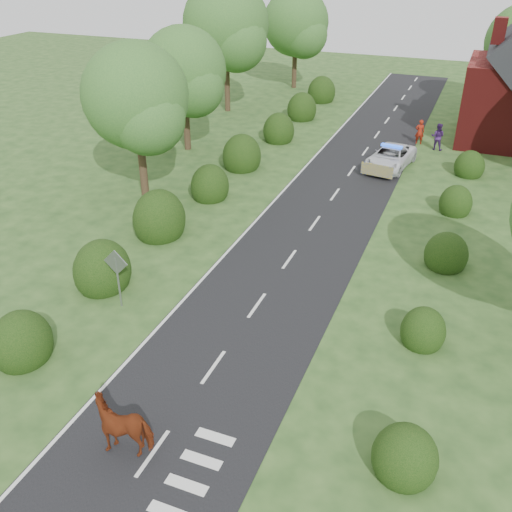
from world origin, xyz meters
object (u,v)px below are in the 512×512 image
at_px(road_sign, 117,270).
at_px(pedestrian_purple, 438,137).
at_px(cow, 126,425).
at_px(pedestrian_red, 420,132).
at_px(police_van, 390,157).

xyz_separation_m(road_sign, pedestrian_purple, (9.41, 24.20, -0.74)).
xyz_separation_m(cow, pedestrian_red, (3.96, 30.95, 0.13)).
xyz_separation_m(road_sign, pedestrian_red, (8.11, 25.01, -0.79)).
height_order(road_sign, cow, road_sign).
distance_m(cow, pedestrian_purple, 30.60).
xyz_separation_m(road_sign, cow, (4.15, -5.94, -0.92)).
bearing_deg(pedestrian_red, pedestrian_purple, 133.31).
bearing_deg(cow, police_van, 156.78).
bearing_deg(pedestrian_purple, cow, 84.06).
distance_m(cow, police_van, 25.64).
xyz_separation_m(pedestrian_red, pedestrian_purple, (1.30, -0.80, 0.05)).
xyz_separation_m(road_sign, police_van, (7.07, 19.53, -0.99)).
xyz_separation_m(cow, police_van, (2.92, 25.47, -0.06)).
relative_size(cow, police_van, 0.40).
height_order(pedestrian_red, pedestrian_purple, pedestrian_purple).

